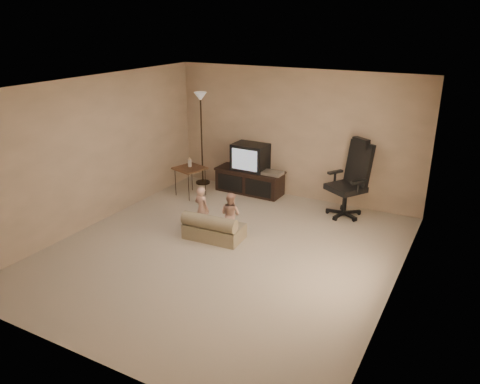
% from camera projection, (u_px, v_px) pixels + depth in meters
% --- Properties ---
extents(floor, '(5.50, 5.50, 0.00)m').
position_uv_depth(floor, '(224.00, 251.00, 7.17)').
color(floor, '#B7A791').
rests_on(floor, ground).
extents(room_shell, '(5.50, 5.50, 5.50)m').
position_uv_depth(room_shell, '(222.00, 156.00, 6.64)').
color(room_shell, silver).
rests_on(room_shell, floor).
extents(tv_stand, '(1.43, 0.55, 1.02)m').
position_uv_depth(tv_stand, '(250.00, 173.00, 9.45)').
color(tv_stand, black).
rests_on(tv_stand, floor).
extents(office_chair, '(0.89, 0.90, 1.41)m').
position_uv_depth(office_chair, '(349.00, 189.00, 8.32)').
color(office_chair, black).
rests_on(office_chair, floor).
extents(side_table, '(0.66, 0.66, 0.79)m').
position_uv_depth(side_table, '(190.00, 168.00, 9.24)').
color(side_table, brown).
rests_on(side_table, floor).
extents(floor_lamp, '(0.30, 0.30, 1.95)m').
position_uv_depth(floor_lamp, '(201.00, 118.00, 9.63)').
color(floor_lamp, black).
rests_on(floor_lamp, floor).
extents(child_sofa, '(0.97, 0.58, 0.46)m').
position_uv_depth(child_sofa, '(213.00, 229.00, 7.51)').
color(child_sofa, tan).
rests_on(child_sofa, floor).
extents(toddler_left, '(0.32, 0.26, 0.79)m').
position_uv_depth(toddler_left, '(202.00, 209.00, 7.71)').
color(toddler_left, '#DAA188').
rests_on(toddler_left, floor).
extents(toddler_right, '(0.38, 0.24, 0.74)m').
position_uv_depth(toddler_right, '(230.00, 214.00, 7.60)').
color(toddler_right, '#DAA188').
rests_on(toddler_right, floor).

